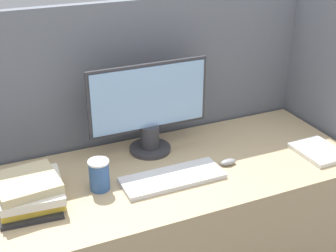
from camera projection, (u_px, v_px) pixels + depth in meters
cubicle_panel_rear at (144, 141)px, 2.39m from camera, size 2.07×0.04×1.43m
cubicle_panel_right at (326, 138)px, 2.42m from camera, size 0.04×0.75×1.43m
desk at (174, 237)px, 2.23m from camera, size 1.67×0.69×0.76m
monitor at (149, 110)px, 2.12m from camera, size 0.57×0.19×0.43m
keyboard at (173, 178)px, 1.98m from camera, size 0.44×0.17×0.02m
mouse at (228, 162)px, 2.09m from camera, size 0.08×0.04×0.03m
coffee_cup at (99, 175)px, 1.89m from camera, size 0.09×0.09×0.13m
book_stack at (29, 191)px, 1.81m from camera, size 0.27×0.30×0.11m
paper_pile at (319, 151)px, 2.18m from camera, size 0.19×0.24×0.02m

